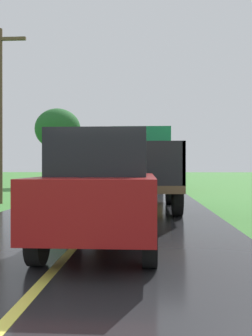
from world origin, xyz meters
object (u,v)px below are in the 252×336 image
Objects in this scene: banana_truck_far at (143,166)px; utility_pole_roadside at (0,109)px; banana_truck_near at (141,166)px; roadside_tree_mid_right at (58,129)px; following_car at (104,189)px.

utility_pole_roadside is at bearing -119.44° from banana_truck_far.
banana_truck_near is 10.97m from banana_truck_far.
roadside_tree_mid_right is (-0.99, 13.22, 0.58)m from utility_pole_roadside.
banana_truck_far is at bearing -28.36° from roadside_tree_mid_right.
banana_truck_far is at bearing 90.31° from banana_truck_near.
banana_truck_near is 0.99× the size of roadside_tree_mid_right.
utility_pole_roadside reaches higher than roadside_tree_mid_right.
utility_pole_roadside is (-5.55, 1.24, 2.25)m from banana_truck_near.
banana_truck_far is 17.52m from following_car.
banana_truck_near is at bearing 85.49° from following_car.
roadside_tree_mid_right is 1.43× the size of following_car.
utility_pole_roadside is 1.67× the size of following_car.
utility_pole_roadside is at bearing -85.72° from roadside_tree_mid_right.
banana_truck_near and banana_truck_far have the same top height.
banana_truck_far is 0.85× the size of utility_pole_roadside.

